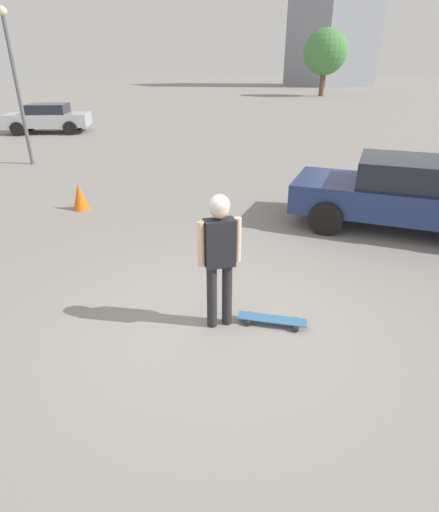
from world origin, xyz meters
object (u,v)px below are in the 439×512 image
(skateboard, at_px, (272,320))
(traffic_cone, at_px, (80,197))
(person, at_px, (220,249))
(car_parked_near, at_px, (400,193))
(car_parked_far, at_px, (48,118))

(skateboard, relative_size, traffic_cone, 1.28)
(skateboard, bearing_deg, person, 11.71)
(car_parked_near, height_order, car_parked_far, car_parked_near)
(car_parked_far, bearing_deg, traffic_cone, 107.64)
(skateboard, xyz_separation_m, traffic_cone, (-1.18, 6.03, 0.24))
(skateboard, height_order, car_parked_near, car_parked_near)
(skateboard, xyz_separation_m, car_parked_near, (4.31, 1.59, 0.68))
(car_parked_far, bearing_deg, person, 111.00)
(skateboard, height_order, traffic_cone, traffic_cone)
(skateboard, distance_m, traffic_cone, 6.14)
(car_parked_far, bearing_deg, skateboard, 112.80)
(person, bearing_deg, car_parked_far, 100.92)
(skateboard, bearing_deg, car_parked_far, -48.28)
(person, height_order, car_parked_near, person)
(skateboard, distance_m, car_parked_far, 19.23)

